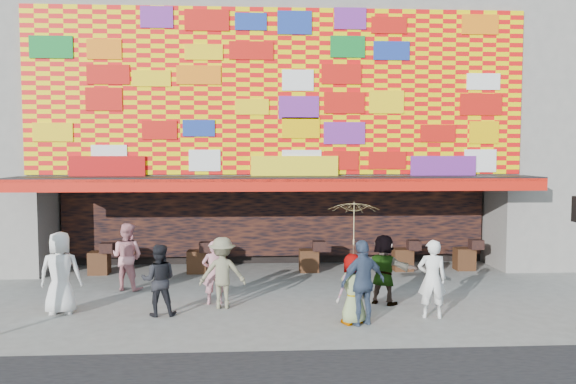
% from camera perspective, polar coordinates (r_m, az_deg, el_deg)
% --- Properties ---
extents(ground, '(90.00, 90.00, 0.00)m').
position_cam_1_polar(ground, '(13.37, -0.35, -12.26)').
color(ground, slate).
rests_on(ground, ground).
extents(shop_building, '(15.20, 9.40, 10.00)m').
position_cam_1_polar(shop_building, '(21.05, -1.49, 8.06)').
color(shop_building, gray).
rests_on(shop_building, ground).
extents(ped_a, '(0.98, 0.68, 1.92)m').
position_cam_1_polar(ped_a, '(14.17, -22.12, -7.62)').
color(ped_a, silver).
rests_on(ped_a, ground).
extents(ped_b, '(0.63, 0.46, 1.58)m').
position_cam_1_polar(ped_b, '(14.14, -7.55, -8.09)').
color(ped_b, '#C57F8C').
rests_on(ped_b, ground).
extents(ped_c, '(0.84, 0.67, 1.66)m').
position_cam_1_polar(ped_c, '(13.37, -13.00, -8.70)').
color(ped_c, black).
rests_on(ped_c, ground).
extents(ped_d, '(1.14, 0.69, 1.72)m').
position_cam_1_polar(ped_d, '(13.73, -6.68, -8.15)').
color(ped_d, '#777356').
rests_on(ped_d, ground).
extents(ped_e, '(1.18, 0.85, 1.86)m').
position_cam_1_polar(ped_e, '(12.44, 7.62, -9.09)').
color(ped_e, '#3A4A66').
rests_on(ped_e, ground).
extents(ped_f, '(1.62, 1.34, 1.74)m').
position_cam_1_polar(ped_f, '(14.19, 9.71, -7.74)').
color(ped_f, gray).
rests_on(ped_f, ground).
extents(ped_g, '(0.90, 0.79, 1.55)m').
position_cam_1_polar(ped_g, '(12.52, 6.63, -9.74)').
color(ped_g, gray).
rests_on(ped_g, ground).
extents(ped_h, '(0.70, 0.50, 1.79)m').
position_cam_1_polar(ped_h, '(13.25, 14.42, -8.54)').
color(ped_h, white).
rests_on(ped_h, ground).
extents(ped_i, '(1.07, 0.95, 1.83)m').
position_cam_1_polar(ped_i, '(16.02, -16.03, -6.32)').
color(ped_i, '#D68A90').
rests_on(ped_i, ground).
extents(parasol, '(1.43, 1.44, 1.95)m').
position_cam_1_polar(parasol, '(12.26, 6.69, -3.25)').
color(parasol, beige).
rests_on(parasol, ground).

